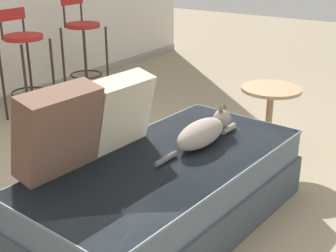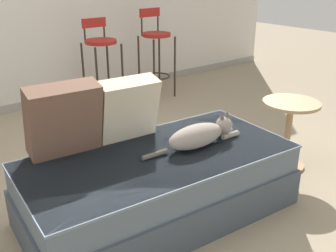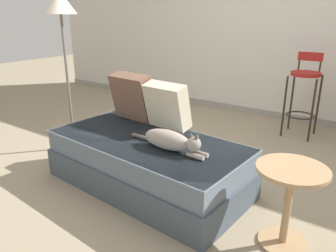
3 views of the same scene
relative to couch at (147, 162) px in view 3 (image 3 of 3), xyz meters
The scene contains 10 objects.
ground_plane 0.46m from the couch, 90.00° to the left, with size 16.00×16.00×0.00m, color gray.
wall_back_panel 2.86m from the couch, 90.00° to the left, with size 8.00×0.10×2.60m, color silver.
wall_baseboard_trim 2.60m from the couch, 90.00° to the left, with size 8.00×0.02×0.09m, color gray.
couch is the anchor object (origin of this frame).
throw_pillow_corner 0.73m from the couch, 141.03° to the left, with size 0.45×0.28×0.46m.
throw_pillow_middle 0.54m from the couch, 92.93° to the left, with size 0.42×0.27×0.43m.
cat 0.41m from the couch, 12.20° to the right, with size 0.74×0.19×0.19m.
bar_stool_near_window 2.24m from the couch, 69.74° to the left, with size 0.34×0.34×1.00m.
side_table 1.22m from the couch, ahead, with size 0.44×0.44×0.56m.
floor_lamp 1.69m from the couch, behind, with size 0.32×0.32×1.65m.
Camera 3 is at (1.60, -2.40, 1.45)m, focal length 35.00 mm.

